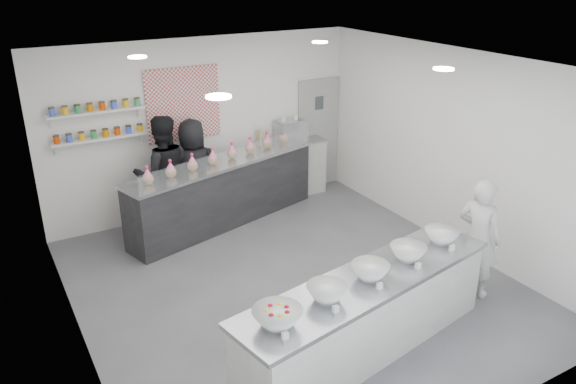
% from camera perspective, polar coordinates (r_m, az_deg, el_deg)
% --- Properties ---
extents(floor, '(6.00, 6.00, 0.00)m').
position_cam_1_polar(floor, '(7.83, 0.54, -9.37)').
color(floor, '#515156').
rests_on(floor, ground).
extents(ceiling, '(6.00, 6.00, 0.00)m').
position_cam_1_polar(ceiling, '(6.74, 0.64, 12.81)').
color(ceiling, white).
rests_on(ceiling, floor).
extents(back_wall, '(5.50, 0.00, 5.50)m').
position_cam_1_polar(back_wall, '(9.72, -8.52, 6.54)').
color(back_wall, white).
rests_on(back_wall, floor).
extents(left_wall, '(0.00, 6.00, 6.00)m').
position_cam_1_polar(left_wall, '(6.33, -21.42, -3.80)').
color(left_wall, white).
rests_on(left_wall, floor).
extents(right_wall, '(0.00, 6.00, 6.00)m').
position_cam_1_polar(right_wall, '(8.80, 16.24, 4.17)').
color(right_wall, white).
rests_on(right_wall, floor).
extents(back_door, '(0.88, 0.04, 2.10)m').
position_cam_1_polar(back_door, '(10.83, 3.06, 5.96)').
color(back_door, '#969593').
rests_on(back_door, floor).
extents(pattern_panel, '(1.25, 0.03, 1.20)m').
position_cam_1_polar(pattern_panel, '(9.46, -10.60, 8.80)').
color(pattern_panel, '#B93A38').
rests_on(pattern_panel, back_wall).
extents(jar_shelf_lower, '(1.45, 0.22, 0.04)m').
position_cam_1_polar(jar_shelf_lower, '(9.13, -18.56, 5.21)').
color(jar_shelf_lower, silver).
rests_on(jar_shelf_lower, back_wall).
extents(jar_shelf_upper, '(1.45, 0.22, 0.04)m').
position_cam_1_polar(jar_shelf_upper, '(9.02, -18.89, 7.76)').
color(jar_shelf_upper, silver).
rests_on(jar_shelf_upper, back_wall).
extents(preserve_jars, '(1.45, 0.10, 0.56)m').
position_cam_1_polar(preserve_jars, '(9.04, -18.75, 6.87)').
color(preserve_jars, '#EB4000').
rests_on(preserve_jars, jar_shelf_lower).
extents(downlight_0, '(0.24, 0.24, 0.02)m').
position_cam_1_polar(downlight_0, '(5.25, -7.07, 9.59)').
color(downlight_0, white).
rests_on(downlight_0, ceiling).
extents(downlight_1, '(0.24, 0.24, 0.02)m').
position_cam_1_polar(downlight_1, '(6.82, 15.52, 11.96)').
color(downlight_1, white).
rests_on(downlight_1, ceiling).
extents(downlight_2, '(0.24, 0.24, 0.02)m').
position_cam_1_polar(downlight_2, '(7.67, -15.05, 13.11)').
color(downlight_2, white).
rests_on(downlight_2, ceiling).
extents(downlight_3, '(0.24, 0.24, 0.02)m').
position_cam_1_polar(downlight_3, '(8.82, 3.25, 14.97)').
color(downlight_3, white).
rests_on(downlight_3, ceiling).
extents(prep_counter, '(3.51, 1.38, 0.93)m').
position_cam_1_polar(prep_counter, '(6.49, 8.06, -12.21)').
color(prep_counter, '#A6A6A2').
rests_on(prep_counter, floor).
extents(back_bar, '(3.58, 1.56, 1.10)m').
position_cam_1_polar(back_bar, '(9.40, -6.49, -0.07)').
color(back_bar, black).
rests_on(back_bar, floor).
extents(sneeze_guard, '(3.37, 0.94, 0.30)m').
position_cam_1_polar(sneeze_guard, '(8.92, -5.42, 3.53)').
color(sneeze_guard, white).
rests_on(sneeze_guard, back_bar).
extents(espresso_ledge, '(1.40, 0.45, 1.04)m').
position_cam_1_polar(espresso_ledge, '(10.47, 0.12, 2.35)').
color(espresso_ledge, '#A6A6A2').
rests_on(espresso_ledge, floor).
extents(espresso_machine, '(0.51, 0.36, 0.39)m').
position_cam_1_polar(espresso_machine, '(10.25, 0.18, 6.12)').
color(espresso_machine, '#93969E').
rests_on(espresso_machine, espresso_ledge).
extents(cup_stacks, '(0.24, 0.24, 0.32)m').
position_cam_1_polar(cup_stacks, '(10.00, -2.61, 5.45)').
color(cup_stacks, '#C8B786').
rests_on(cup_stacks, espresso_ledge).
extents(prep_bowls, '(3.07, 1.06, 0.17)m').
position_cam_1_polar(prep_bowls, '(6.19, 8.34, -8.01)').
color(prep_bowls, white).
rests_on(prep_bowls, prep_counter).
extents(label_cards, '(2.66, 0.04, 0.07)m').
position_cam_1_polar(label_cards, '(5.83, 10.77, -10.90)').
color(label_cards, white).
rests_on(label_cards, prep_counter).
extents(cookie_bags, '(2.90, 0.94, 0.28)m').
position_cam_1_polar(cookie_bags, '(9.15, -6.68, 3.92)').
color(cookie_bags, pink).
rests_on(cookie_bags, back_bar).
extents(woman_prep, '(0.55, 0.68, 1.62)m').
position_cam_1_polar(woman_prep, '(7.69, 18.77, -4.42)').
color(woman_prep, silver).
rests_on(woman_prep, floor).
extents(staff_left, '(1.04, 0.87, 1.93)m').
position_cam_1_polar(staff_left, '(9.17, -12.53, 1.74)').
color(staff_left, black).
rests_on(staff_left, floor).
extents(staff_right, '(0.96, 0.71, 1.78)m').
position_cam_1_polar(staff_right, '(9.42, -9.53, 2.05)').
color(staff_right, black).
rests_on(staff_right, floor).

